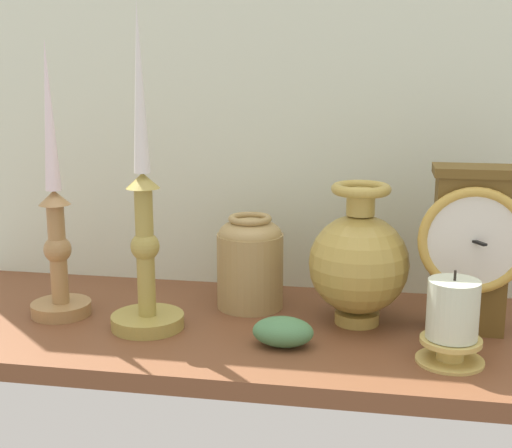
# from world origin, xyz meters

# --- Properties ---
(ground_plane) EXTENTS (1.00, 0.36, 0.02)m
(ground_plane) POSITION_xyz_m (0.00, 0.00, -0.01)
(ground_plane) COLOR brown
(back_wall) EXTENTS (1.20, 0.02, 0.65)m
(back_wall) POSITION_xyz_m (0.00, 0.18, 0.33)
(back_wall) COLOR silver
(back_wall) RESTS_ON ground_plane
(mantel_clock) EXTENTS (0.14, 0.09, 0.22)m
(mantel_clock) POSITION_xyz_m (0.26, 0.03, 0.11)
(mantel_clock) COLOR brown
(mantel_clock) RESTS_ON ground_plane
(candlestick_tall_left) EXTENTS (0.10, 0.10, 0.42)m
(candlestick_tall_left) POSITION_xyz_m (-0.15, -0.04, 0.12)
(candlestick_tall_left) COLOR #A89545
(candlestick_tall_left) RESTS_ON ground_plane
(candlestick_tall_center) EXTENTS (0.08, 0.08, 0.38)m
(candlestick_tall_center) POSITION_xyz_m (-0.29, -0.01, 0.12)
(candlestick_tall_center) COLOR #A57C4A
(candlestick_tall_center) RESTS_ON ground_plane
(brass_vase_bulbous) EXTENTS (0.13, 0.13, 0.19)m
(brass_vase_bulbous) POSITION_xyz_m (0.12, 0.03, 0.09)
(brass_vase_bulbous) COLOR #B89B47
(brass_vase_bulbous) RESTS_ON ground_plane
(brass_vase_jar) EXTENTS (0.10, 0.10, 0.14)m
(brass_vase_jar) POSITION_xyz_m (-0.03, 0.07, 0.07)
(brass_vase_jar) COLOR tan
(brass_vase_jar) RESTS_ON ground_plane
(pillar_candle_front) EXTENTS (0.08, 0.08, 0.11)m
(pillar_candle_front) POSITION_xyz_m (0.24, -0.08, 0.05)
(pillar_candle_front) COLOR tan
(pillar_candle_front) RESTS_ON ground_plane
(ivy_sprig) EXTENTS (0.08, 0.05, 0.04)m
(ivy_sprig) POSITION_xyz_m (0.03, -0.07, 0.02)
(ivy_sprig) COLOR #4D8252
(ivy_sprig) RESTS_ON ground_plane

